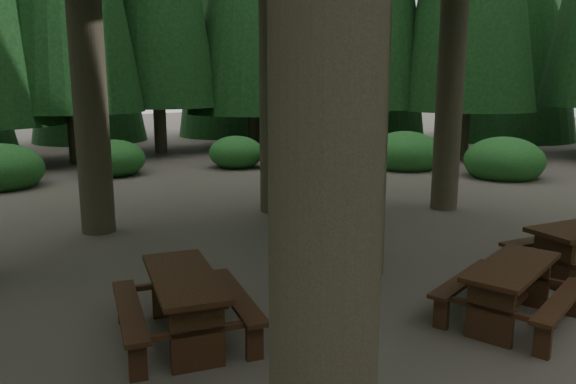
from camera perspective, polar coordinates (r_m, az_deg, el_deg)
ground at (r=8.27m, az=3.97°, el=-9.48°), size 80.00×80.00×0.00m
picnic_table_b at (r=6.58m, az=-10.49°, el=-10.43°), size 1.95×2.18×0.79m
picnic_table_d at (r=12.80m, az=4.43°, el=0.55°), size 2.05×1.72×0.82m
picnic_table_e at (r=7.43m, az=21.73°, el=-8.68°), size 1.98×1.72×0.75m
shrub_ring at (r=9.12m, az=4.08°, el=-4.83°), size 23.86×24.64×1.49m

